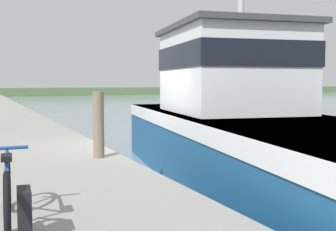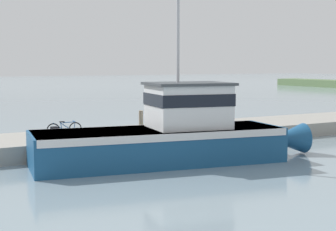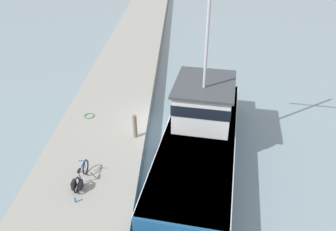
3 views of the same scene
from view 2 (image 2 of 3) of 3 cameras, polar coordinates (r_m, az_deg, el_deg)
ground_plane at (r=25.10m, az=0.93°, el=-4.23°), size 320.00×320.00×0.00m
dock_pier at (r=27.80m, az=-2.43°, el=-2.42°), size 4.71×80.00×0.80m
fishing_boat_main at (r=22.60m, az=0.47°, el=-2.05°), size 5.08×13.12×9.70m
bicycle_touring at (r=25.87m, az=-11.77°, el=-1.51°), size 0.50×1.75×0.72m
mooring_post at (r=25.45m, az=-3.01°, el=-0.85°), size 0.21×0.21×1.25m
hose_coil at (r=28.83m, az=-2.18°, el=-1.28°), size 0.55×0.55×0.04m
water_bottle_on_curb at (r=25.57m, az=-13.80°, el=-2.12°), size 0.06×0.06×0.24m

